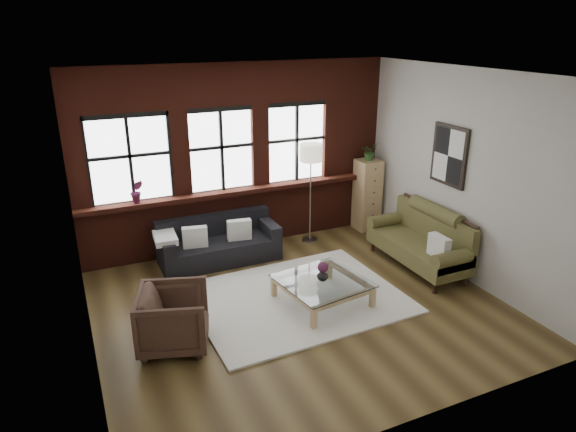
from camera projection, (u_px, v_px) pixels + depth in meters
name	position (u px, v px, depth m)	size (l,w,h in m)	color
floor	(299.00, 306.00, 7.31)	(5.50, 5.50, 0.00)	#49361A
ceiling	(301.00, 74.00, 6.18)	(5.50, 5.50, 0.00)	white
wall_back	(237.00, 157.00, 8.87)	(5.50, 5.50, 0.00)	beige
wall_front	(420.00, 282.00, 4.61)	(5.50, 5.50, 0.00)	beige
wall_left	(76.00, 233.00, 5.68)	(5.00, 5.00, 0.00)	beige
wall_right	(463.00, 176.00, 7.81)	(5.00, 5.00, 0.00)	beige
brick_backwall	(239.00, 158.00, 8.82)	(5.50, 0.12, 3.20)	#501C12
sill_ledge	(241.00, 191.00, 8.94)	(5.50, 0.30, 0.08)	#501C12
window_left	(130.00, 160.00, 8.08)	(1.38, 0.10, 1.50)	black
window_mid	(221.00, 151.00, 8.66)	(1.38, 0.10, 1.50)	black
window_right	(296.00, 144.00, 9.20)	(1.38, 0.10, 1.50)	black
wall_poster	(449.00, 156.00, 7.96)	(0.05, 0.74, 0.94)	black
shag_rug	(297.00, 298.00, 7.49)	(2.95, 2.32, 0.03)	silver
dark_sofa	(219.00, 241.00, 8.58)	(1.98, 0.80, 0.72)	black
pillow_a	(195.00, 237.00, 8.26)	(0.40, 0.14, 0.34)	silver
pillow_b	(239.00, 230.00, 8.55)	(0.40, 0.14, 0.34)	silver
vintage_settee	(418.00, 238.00, 8.31)	(0.86, 1.92, 1.03)	brown
pillow_settee	(439.00, 246.00, 7.74)	(0.14, 0.38, 0.34)	silver
armchair	(174.00, 318.00, 6.29)	(0.82, 0.84, 0.77)	#3E291F
coffee_table	(322.00, 292.00, 7.33)	(1.13, 1.13, 0.38)	tan
vase	(323.00, 275.00, 7.23)	(0.16, 0.16, 0.17)	#B2B2B2
flowers	(323.00, 267.00, 7.19)	(0.16, 0.16, 0.16)	#561D3F
drawer_chest	(367.00, 195.00, 9.84)	(0.42, 0.42, 1.37)	tan
potted_plant_top	(370.00, 151.00, 9.54)	(0.30, 0.26, 0.33)	#2D5923
floor_lamp	(310.00, 190.00, 9.16)	(0.40, 0.40, 1.96)	#A5A5A8
sill_plant	(137.00, 191.00, 8.16)	(0.21, 0.17, 0.38)	#561D3F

